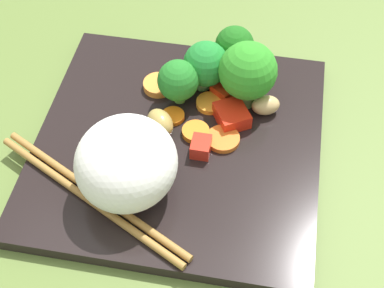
# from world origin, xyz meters

# --- Properties ---
(ground_plane) EXTENTS (1.10, 1.10, 0.02)m
(ground_plane) POSITION_xyz_m (0.00, 0.00, -0.01)
(ground_plane) COLOR #5C7434
(square_plate) EXTENTS (0.28, 0.28, 0.01)m
(square_plate) POSITION_xyz_m (0.00, 0.00, 0.01)
(square_plate) COLOR black
(square_plate) RESTS_ON ground_plane
(rice_mound) EXTENTS (0.09, 0.09, 0.07)m
(rice_mound) POSITION_xyz_m (0.03, 0.06, 0.05)
(rice_mound) COLOR white
(rice_mound) RESTS_ON square_plate
(broccoli_floret_0) EXTENTS (0.04, 0.04, 0.05)m
(broccoli_floret_0) POSITION_xyz_m (0.01, -0.05, 0.04)
(broccoli_floret_0) COLOR #569B3A
(broccoli_floret_0) RESTS_ON square_plate
(broccoli_floret_1) EXTENTS (0.06, 0.06, 0.07)m
(broccoli_floret_1) POSITION_xyz_m (-0.05, -0.06, 0.05)
(broccoli_floret_1) COLOR #619045
(broccoli_floret_1) RESTS_ON square_plate
(broccoli_floret_2) EXTENTS (0.04, 0.04, 0.05)m
(broccoli_floret_2) POSITION_xyz_m (-0.03, -0.10, 0.04)
(broccoli_floret_2) COLOR #56913C
(broccoli_floret_2) RESTS_ON square_plate
(broccoli_floret_3) EXTENTS (0.04, 0.04, 0.05)m
(broccoli_floret_3) POSITION_xyz_m (-0.01, -0.07, 0.04)
(broccoli_floret_3) COLOR #72B55E
(broccoli_floret_3) RESTS_ON square_plate
(carrot_slice_0) EXTENTS (0.04, 0.04, 0.01)m
(carrot_slice_0) POSITION_xyz_m (0.04, -0.06, 0.02)
(carrot_slice_0) COLOR orange
(carrot_slice_0) RESTS_ON square_plate
(carrot_slice_1) EXTENTS (0.03, 0.03, 0.01)m
(carrot_slice_1) POSITION_xyz_m (-0.01, -0.01, 0.02)
(carrot_slice_1) COLOR orange
(carrot_slice_1) RESTS_ON square_plate
(carrot_slice_2) EXTENTS (0.03, 0.03, 0.00)m
(carrot_slice_2) POSITION_xyz_m (0.01, -0.03, 0.02)
(carrot_slice_2) COLOR orange
(carrot_slice_2) RESTS_ON square_plate
(carrot_slice_3) EXTENTS (0.03, 0.03, 0.01)m
(carrot_slice_3) POSITION_xyz_m (-0.02, -0.05, 0.02)
(carrot_slice_3) COLOR orange
(carrot_slice_3) RESTS_ON square_plate
(carrot_slice_4) EXTENTS (0.04, 0.04, 0.01)m
(carrot_slice_4) POSITION_xyz_m (-0.04, -0.01, 0.02)
(carrot_slice_4) COLOR orange
(carrot_slice_4) RESTS_ON square_plate
(pepper_chunk_0) EXTENTS (0.03, 0.02, 0.02)m
(pepper_chunk_0) POSITION_xyz_m (-0.04, -0.09, 0.02)
(pepper_chunk_0) COLOR red
(pepper_chunk_0) RESTS_ON square_plate
(pepper_chunk_1) EXTENTS (0.04, 0.04, 0.02)m
(pepper_chunk_1) POSITION_xyz_m (-0.04, -0.04, 0.02)
(pepper_chunk_1) COLOR red
(pepper_chunk_1) RESTS_ON square_plate
(pepper_chunk_2) EXTENTS (0.03, 0.03, 0.01)m
(pepper_chunk_2) POSITION_xyz_m (-0.03, -0.07, 0.02)
(pepper_chunk_2) COLOR red
(pepper_chunk_2) RESTS_ON square_plate
(pepper_chunk_3) EXTENTS (0.03, 0.03, 0.02)m
(pepper_chunk_3) POSITION_xyz_m (-0.01, -0.10, 0.02)
(pepper_chunk_3) COLOR red
(pepper_chunk_3) RESTS_ON square_plate
(pepper_chunk_4) EXTENTS (0.02, 0.02, 0.01)m
(pepper_chunk_4) POSITION_xyz_m (-0.02, 0.01, 0.02)
(pepper_chunk_4) COLOR red
(pepper_chunk_4) RESTS_ON square_plate
(chicken_piece_1) EXTENTS (0.03, 0.03, 0.02)m
(chicken_piece_1) POSITION_xyz_m (-0.07, -0.05, 0.02)
(chicken_piece_1) COLOR tan
(chicken_piece_1) RESTS_ON square_plate
(chicken_piece_2) EXTENTS (0.03, 0.04, 0.02)m
(chicken_piece_2) POSITION_xyz_m (0.02, -0.07, 0.02)
(chicken_piece_2) COLOR #C18646
(chicken_piece_2) RESTS_ON square_plate
(chicken_piece_3) EXTENTS (0.04, 0.04, 0.02)m
(chicken_piece_3) POSITION_xyz_m (0.02, -0.01, 0.03)
(chicken_piece_3) COLOR #AE924B
(chicken_piece_3) RESTS_ON square_plate
(chopstick_pair) EXTENTS (0.20, 0.10, 0.01)m
(chopstick_pair) POSITION_xyz_m (0.06, 0.08, 0.02)
(chopstick_pair) COLOR #A17436
(chopstick_pair) RESTS_ON square_plate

